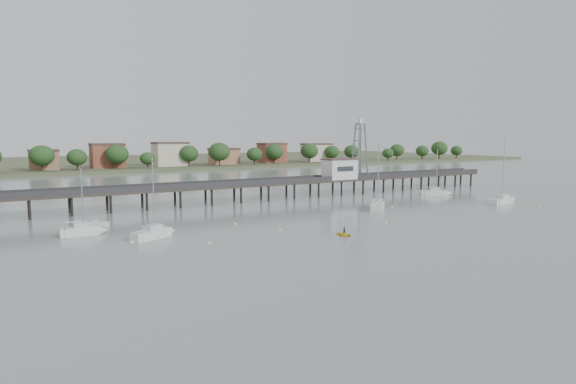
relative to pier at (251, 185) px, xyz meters
name	(u,v)px	position (x,y,z in m)	size (l,w,h in m)	color
ground_plane	(465,257)	(0.00, -60.00, -3.79)	(500.00, 500.00, 0.00)	gray
pier	(251,185)	(0.00, 0.00, 0.00)	(150.00, 5.00, 5.50)	#2D2823
pier_building	(339,169)	(25.00, 0.00, 2.87)	(8.40, 5.40, 5.30)	silver
lattice_tower	(360,151)	(31.50, 0.00, 7.31)	(3.20, 3.20, 15.50)	slate
sailboat_a	(158,233)	(-29.39, -28.72, -3.15)	(7.61, 5.55, 12.45)	silver
sailboat_d	(504,200)	(48.30, -31.01, -3.17)	(10.24, 4.88, 16.12)	silver
sailboat_c	(378,205)	(17.90, -23.16, -3.16)	(8.17, 8.32, 14.84)	silver
sailboat_b	(87,231)	(-38.32, -21.84, -3.14)	(6.28, 1.99, 10.50)	silver
sailboat_e	(439,193)	(46.17, -13.79, -3.15)	(7.39, 5.56, 12.18)	silver
white_tender	(99,224)	(-35.62, -15.29, -3.43)	(3.31, 2.25, 1.19)	silver
yellow_dinghy	(344,236)	(-4.91, -41.86, -3.79)	(1.93, 0.56, 2.70)	yellow
dinghy_occupant	(344,236)	(-4.91, -41.86, -3.79)	(0.39, 1.08, 0.26)	black
mooring_buoys	(328,223)	(-1.01, -32.20, -3.71)	(82.65, 16.37, 0.39)	beige
far_shore	(109,162)	(0.36, 179.58, -2.85)	(500.00, 170.00, 10.40)	#475133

